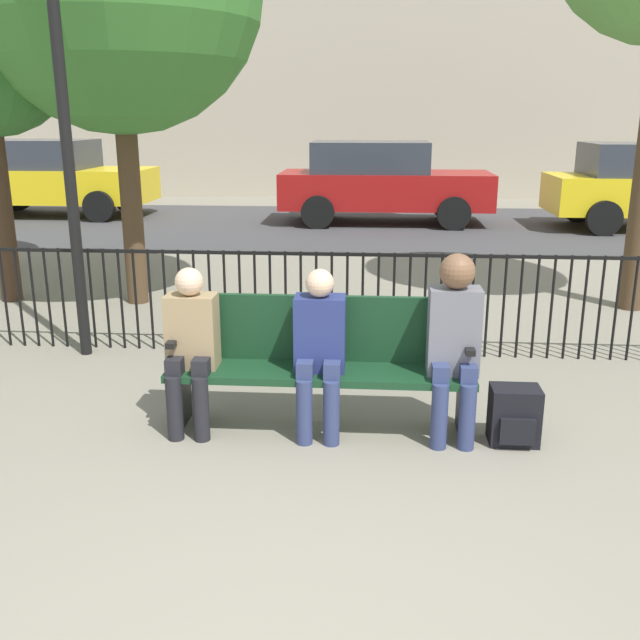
{
  "coord_description": "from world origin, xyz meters",
  "views": [
    {
      "loc": [
        0.34,
        -2.18,
        2.12
      ],
      "look_at": [
        0.0,
        2.4,
        0.8
      ],
      "focal_mm": 40.0,
      "sensor_mm": 36.0,
      "label": 1
    }
  ],
  "objects_px": {
    "park_bench": "(321,358)",
    "backpack": "(514,416)",
    "seated_person_0": "(191,342)",
    "parked_car_2": "(49,177)",
    "parked_car_0": "(381,181)",
    "seated_person_2": "(454,337)",
    "seated_person_1": "(320,345)",
    "lamp_post": "(57,42)"
  },
  "relations": [
    {
      "from": "seated_person_1",
      "to": "lamp_post",
      "type": "xyz_separation_m",
      "value": [
        -2.28,
        1.54,
        2.06
      ]
    },
    {
      "from": "seated_person_0",
      "to": "backpack",
      "type": "distance_m",
      "value": 2.23
    },
    {
      "from": "seated_person_0",
      "to": "backpack",
      "type": "relative_size",
      "value": 2.93
    },
    {
      "from": "parked_car_0",
      "to": "lamp_post",
      "type": "bearing_deg",
      "value": -107.88
    },
    {
      "from": "backpack",
      "to": "parked_car_0",
      "type": "xyz_separation_m",
      "value": [
        -0.83,
        10.15,
        0.65
      ]
    },
    {
      "from": "seated_person_0",
      "to": "parked_car_2",
      "type": "height_order",
      "value": "parked_car_2"
    },
    {
      "from": "park_bench",
      "to": "lamp_post",
      "type": "bearing_deg",
      "value": 148.28
    },
    {
      "from": "parked_car_0",
      "to": "seated_person_2",
      "type": "bearing_deg",
      "value": -87.66
    },
    {
      "from": "seated_person_0",
      "to": "lamp_post",
      "type": "xyz_separation_m",
      "value": [
        -1.4,
        1.54,
        2.06
      ]
    },
    {
      "from": "seated_person_0",
      "to": "seated_person_1",
      "type": "distance_m",
      "value": 0.88
    },
    {
      "from": "park_bench",
      "to": "parked_car_0",
      "type": "xyz_separation_m",
      "value": [
        0.48,
        9.96,
        0.34
      ]
    },
    {
      "from": "park_bench",
      "to": "backpack",
      "type": "relative_size",
      "value": 5.34
    },
    {
      "from": "park_bench",
      "to": "seated_person_0",
      "type": "bearing_deg",
      "value": -171.24
    },
    {
      "from": "backpack",
      "to": "parked_car_0",
      "type": "distance_m",
      "value": 10.2
    },
    {
      "from": "park_bench",
      "to": "lamp_post",
      "type": "height_order",
      "value": "lamp_post"
    },
    {
      "from": "seated_person_0",
      "to": "parked_car_2",
      "type": "relative_size",
      "value": 0.27
    },
    {
      "from": "seated_person_2",
      "to": "lamp_post",
      "type": "relative_size",
      "value": 0.31
    },
    {
      "from": "park_bench",
      "to": "backpack",
      "type": "xyz_separation_m",
      "value": [
        1.31,
        -0.19,
        -0.31
      ]
    },
    {
      "from": "lamp_post",
      "to": "parked_car_2",
      "type": "bearing_deg",
      "value": 115.78
    },
    {
      "from": "park_bench",
      "to": "seated_person_2",
      "type": "bearing_deg",
      "value": -8.18
    },
    {
      "from": "backpack",
      "to": "parked_car_0",
      "type": "relative_size",
      "value": 0.09
    },
    {
      "from": "park_bench",
      "to": "parked_car_2",
      "type": "bearing_deg",
      "value": 122.43
    },
    {
      "from": "seated_person_1",
      "to": "backpack",
      "type": "distance_m",
      "value": 1.38
    },
    {
      "from": "backpack",
      "to": "seated_person_0",
      "type": "bearing_deg",
      "value": 178.54
    },
    {
      "from": "park_bench",
      "to": "seated_person_2",
      "type": "distance_m",
      "value": 0.93
    },
    {
      "from": "seated_person_0",
      "to": "seated_person_2",
      "type": "relative_size",
      "value": 0.91
    },
    {
      "from": "seated_person_2",
      "to": "seated_person_1",
      "type": "bearing_deg",
      "value": -179.58
    },
    {
      "from": "backpack",
      "to": "parked_car_2",
      "type": "distance_m",
      "value": 13.35
    },
    {
      "from": "parked_car_0",
      "to": "parked_car_2",
      "type": "relative_size",
      "value": 1.0
    },
    {
      "from": "park_bench",
      "to": "parked_car_2",
      "type": "relative_size",
      "value": 0.5
    },
    {
      "from": "park_bench",
      "to": "seated_person_1",
      "type": "xyz_separation_m",
      "value": [
        0.0,
        -0.13,
        0.14
      ]
    },
    {
      "from": "park_bench",
      "to": "lamp_post",
      "type": "relative_size",
      "value": 0.5
    },
    {
      "from": "backpack",
      "to": "lamp_post",
      "type": "distance_m",
      "value": 4.66
    },
    {
      "from": "seated_person_2",
      "to": "lamp_post",
      "type": "distance_m",
      "value": 4.04
    },
    {
      "from": "seated_person_2",
      "to": "seated_person_0",
      "type": "bearing_deg",
      "value": -179.78
    },
    {
      "from": "park_bench",
      "to": "seated_person_0",
      "type": "xyz_separation_m",
      "value": [
        -0.88,
        -0.13,
        0.14
      ]
    },
    {
      "from": "seated_person_1",
      "to": "seated_person_0",
      "type": "bearing_deg",
      "value": -179.98
    },
    {
      "from": "seated_person_1",
      "to": "seated_person_2",
      "type": "distance_m",
      "value": 0.89
    },
    {
      "from": "seated_person_2",
      "to": "lamp_post",
      "type": "bearing_deg",
      "value": 154.14
    },
    {
      "from": "seated_person_0",
      "to": "parked_car_0",
      "type": "relative_size",
      "value": 0.27
    },
    {
      "from": "seated_person_1",
      "to": "parked_car_2",
      "type": "bearing_deg",
      "value": 122.11
    },
    {
      "from": "seated_person_1",
      "to": "backpack",
      "type": "bearing_deg",
      "value": -2.45
    }
  ]
}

